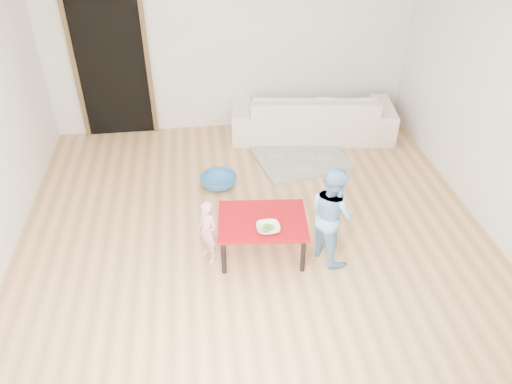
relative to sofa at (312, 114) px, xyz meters
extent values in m
cube|color=#A97F48|center=(-1.09, -2.05, -0.33)|extent=(5.00, 5.00, 0.01)
cube|color=white|center=(-1.09, 0.45, 0.97)|extent=(5.00, 0.02, 2.60)
cube|color=white|center=(1.41, -2.05, 0.97)|extent=(0.02, 5.00, 2.60)
imported|color=beige|center=(0.00, 0.00, 0.00)|extent=(2.34, 1.17, 0.65)
cube|color=#D25217|center=(-0.22, -0.21, 0.16)|extent=(0.41, 0.37, 0.11)
imported|color=white|center=(-1.02, -2.59, 0.13)|extent=(0.22, 0.22, 0.06)
imported|color=#DB6472|center=(-1.60, -2.43, 0.01)|extent=(0.28, 0.30, 0.68)
imported|color=#69B9F4|center=(-0.39, -2.53, 0.19)|extent=(0.56, 0.62, 1.04)
imported|color=#2E6DAF|center=(-1.41, -1.15, -0.26)|extent=(0.45, 0.45, 0.14)
camera|label=1|loc=(-1.61, -6.21, 3.13)|focal=35.00mm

